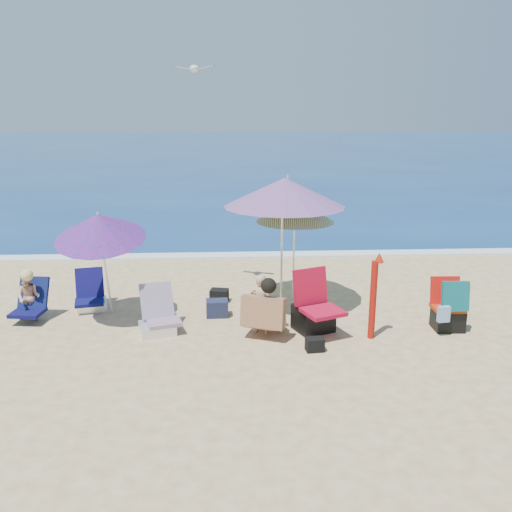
{
  "coord_description": "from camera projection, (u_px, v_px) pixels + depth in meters",
  "views": [
    {
      "loc": [
        -0.78,
        -7.79,
        3.48
      ],
      "look_at": [
        -0.3,
        1.0,
        1.1
      ],
      "focal_mm": 37.7,
      "sensor_mm": 36.0,
      "label": 1
    }
  ],
  "objects": [
    {
      "name": "umbrella_blue",
      "position": [
        99.0,
        227.0,
        8.72
      ],
      "size": [
        1.51,
        1.57,
        2.03
      ],
      "color": "white",
      "rests_on": "ground"
    },
    {
      "name": "bag_navy_a",
      "position": [
        217.0,
        308.0,
        9.39
      ],
      "size": [
        0.39,
        0.29,
        0.29
      ],
      "color": "#1B213C",
      "rests_on": "ground"
    },
    {
      "name": "bag_navy_b",
      "position": [
        449.0,
        305.0,
        9.52
      ],
      "size": [
        0.45,
        0.35,
        0.32
      ],
      "color": "#1C263E",
      "rests_on": "ground"
    },
    {
      "name": "ground",
      "position": [
        278.0,
        340.0,
        8.46
      ],
      "size": [
        120.0,
        120.0,
        0.0
      ],
      "color": "#D8BC84",
      "rests_on": "ground"
    },
    {
      "name": "person_center",
      "position": [
        262.0,
        307.0,
        8.49
      ],
      "size": [
        0.74,
        0.82,
        1.01
      ],
      "color": "tan",
      "rests_on": "ground"
    },
    {
      "name": "umbrella_turquoise",
      "position": [
        285.0,
        192.0,
        9.24
      ],
      "size": [
        2.66,
        2.66,
        2.42
      ],
      "color": "white",
      "rests_on": "ground"
    },
    {
      "name": "chair_navy",
      "position": [
        91.0,
        299.0,
        9.74
      ],
      "size": [
        0.64,
        0.76,
        0.71
      ],
      "color": "#0C0E45",
      "rests_on": "ground"
    },
    {
      "name": "seagull",
      "position": [
        194.0,
        69.0,
        9.44
      ],
      "size": [
        0.71,
        0.39,
        0.13
      ],
      "color": "silver"
    },
    {
      "name": "chair_rainbow",
      "position": [
        158.0,
        320.0,
        8.71
      ],
      "size": [
        0.75,
        0.79,
        0.75
      ],
      "color": "#E46E50",
      "rests_on": "ground"
    },
    {
      "name": "camp_chair_right",
      "position": [
        448.0,
        311.0,
        8.77
      ],
      "size": [
        0.55,
        0.64,
        0.88
      ],
      "color": "#B22E0C",
      "rests_on": "ground"
    },
    {
      "name": "sea",
      "position": [
        234.0,
        149.0,
        51.85
      ],
      "size": [
        120.0,
        80.0,
        0.12
      ],
      "color": "navy",
      "rests_on": "ground"
    },
    {
      "name": "umbrella_striped",
      "position": [
        295.0,
        210.0,
        9.88
      ],
      "size": [
        1.57,
        1.57,
        1.96
      ],
      "color": "white",
      "rests_on": "ground"
    },
    {
      "name": "bag_tan",
      "position": [
        276.0,
        319.0,
        8.96
      ],
      "size": [
        0.32,
        0.27,
        0.23
      ],
      "color": "tan",
      "rests_on": "ground"
    },
    {
      "name": "bag_black_b",
      "position": [
        315.0,
        345.0,
        8.03
      ],
      "size": [
        0.29,
        0.21,
        0.2
      ],
      "color": "black",
      "rests_on": "ground"
    },
    {
      "name": "furled_umbrella",
      "position": [
        374.0,
        292.0,
        8.33
      ],
      "size": [
        0.22,
        0.18,
        1.4
      ],
      "color": "#9E140B",
      "rests_on": "ground"
    },
    {
      "name": "person_left",
      "position": [
        29.0,
        297.0,
        9.14
      ],
      "size": [
        0.59,
        0.67,
        0.93
      ],
      "color": "tan",
      "rests_on": "ground"
    },
    {
      "name": "bag_black_a",
      "position": [
        219.0,
        296.0,
        10.11
      ],
      "size": [
        0.37,
        0.3,
        0.24
      ],
      "color": "black",
      "rests_on": "ground"
    },
    {
      "name": "foam",
      "position": [
        259.0,
        255.0,
        13.37
      ],
      "size": [
        120.0,
        0.5,
        0.04
      ],
      "color": "white",
      "rests_on": "ground"
    },
    {
      "name": "camp_chair_left",
      "position": [
        314.0,
        313.0,
        8.72
      ],
      "size": [
        0.83,
        1.03,
        1.03
      ],
      "color": "#AD0C2B",
      "rests_on": "ground"
    }
  ]
}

